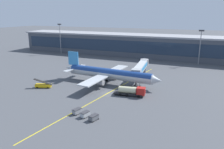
{
  "coord_description": "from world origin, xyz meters",
  "views": [
    {
      "loc": [
        30.68,
        -68.07,
        27.42
      ],
      "look_at": [
        -1.97,
        8.87,
        4.5
      ],
      "focal_mm": 35.77,
      "sensor_mm": 36.0,
      "label": 1
    }
  ],
  "objects_px": {
    "fuel_tanker": "(132,91)",
    "baggage_cart_1": "(85,114)",
    "baggage_cart_2": "(94,117)",
    "main_airliner": "(109,74)",
    "baggage_cart_0": "(77,111)",
    "belt_loader": "(43,85)"
  },
  "relations": [
    {
      "from": "fuel_tanker",
      "to": "belt_loader",
      "type": "bearing_deg",
      "value": -171.99
    },
    {
      "from": "belt_loader",
      "to": "baggage_cart_2",
      "type": "xyz_separation_m",
      "value": [
        30.25,
        -16.49,
        -0.21
      ]
    },
    {
      "from": "fuel_tanker",
      "to": "baggage_cart_2",
      "type": "bearing_deg",
      "value": -99.54
    },
    {
      "from": "main_airliner",
      "to": "fuel_tanker",
      "type": "relative_size",
      "value": 3.92
    },
    {
      "from": "main_airliner",
      "to": "baggage_cart_0",
      "type": "height_order",
      "value": "main_airliner"
    },
    {
      "from": "main_airliner",
      "to": "fuel_tanker",
      "type": "distance_m",
      "value": 16.42
    },
    {
      "from": "fuel_tanker",
      "to": "baggage_cart_1",
      "type": "distance_m",
      "value": 21.49
    },
    {
      "from": "baggage_cart_1",
      "to": "baggage_cart_2",
      "type": "distance_m",
      "value": 3.2
    },
    {
      "from": "baggage_cart_2",
      "to": "main_airliner",
      "type": "bearing_deg",
      "value": 106.66
    },
    {
      "from": "fuel_tanker",
      "to": "baggage_cart_0",
      "type": "height_order",
      "value": "fuel_tanker"
    },
    {
      "from": "main_airliner",
      "to": "baggage_cart_2",
      "type": "bearing_deg",
      "value": -73.34
    },
    {
      "from": "main_airliner",
      "to": "fuel_tanker",
      "type": "bearing_deg",
      "value": -37.51
    },
    {
      "from": "baggage_cart_0",
      "to": "baggage_cart_2",
      "type": "xyz_separation_m",
      "value": [
        6.17,
        -1.69,
        0.0
      ]
    },
    {
      "from": "fuel_tanker",
      "to": "baggage_cart_2",
      "type": "xyz_separation_m",
      "value": [
        -3.57,
        -21.25,
        -0.96
      ]
    },
    {
      "from": "belt_loader",
      "to": "baggage_cart_0",
      "type": "height_order",
      "value": "belt_loader"
    },
    {
      "from": "belt_loader",
      "to": "main_airliner",
      "type": "bearing_deg",
      "value": 35.0
    },
    {
      "from": "belt_loader",
      "to": "baggage_cart_1",
      "type": "height_order",
      "value": "belt_loader"
    },
    {
      "from": "main_airliner",
      "to": "baggage_cart_1",
      "type": "distance_m",
      "value": 31.12
    },
    {
      "from": "belt_loader",
      "to": "baggage_cart_1",
      "type": "relative_size",
      "value": 2.35
    },
    {
      "from": "baggage_cart_0",
      "to": "baggage_cart_1",
      "type": "relative_size",
      "value": 1.0
    },
    {
      "from": "baggage_cart_0",
      "to": "fuel_tanker",
      "type": "bearing_deg",
      "value": 63.52
    },
    {
      "from": "main_airliner",
      "to": "baggage_cart_0",
      "type": "bearing_deg",
      "value": -83.9
    }
  ]
}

